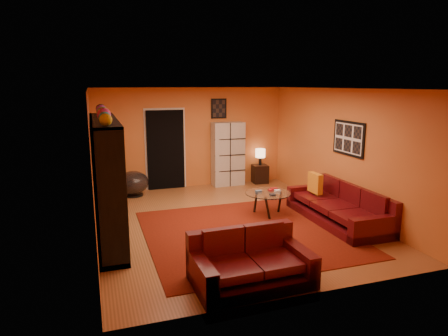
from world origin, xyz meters
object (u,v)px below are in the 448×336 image
object	(u,v)px
storage_cabinet	(228,154)
side_table	(260,174)
table_lamp	(260,154)
sofa	(342,207)
loveseat	(249,262)
coffee_table	(268,195)
bowl_chair	(133,183)
tv	(110,182)
entertainment_unit	(107,178)

from	to	relation	value
storage_cabinet	side_table	xyz separation A→B (m)	(0.92, -0.05, -0.60)
storage_cabinet	side_table	world-z (taller)	storage_cabinet
storage_cabinet	table_lamp	distance (m)	0.92
sofa	table_lamp	world-z (taller)	table_lamp
loveseat	table_lamp	xyz separation A→B (m)	(2.40, 5.16, 0.53)
coffee_table	bowl_chair	distance (m)	3.46
tv	storage_cabinet	size ratio (longest dim) A/B	0.55
entertainment_unit	bowl_chair	distance (m)	2.69
bowl_chair	side_table	world-z (taller)	bowl_chair
tv	side_table	bearing A→B (deg)	-55.49
tv	side_table	distance (m)	5.02
sofa	loveseat	xyz separation A→B (m)	(-2.68, -1.73, 0.00)
bowl_chair	loveseat	bearing A→B (deg)	-77.74
bowl_chair	table_lamp	bearing A→B (deg)	4.12
sofa	side_table	bearing A→B (deg)	95.05
entertainment_unit	tv	size ratio (longest dim) A/B	3.24
tv	coffee_table	bearing A→B (deg)	-86.58
entertainment_unit	loveseat	distance (m)	3.07
entertainment_unit	side_table	world-z (taller)	entertainment_unit
tv	storage_cabinet	xyz separation A→B (m)	(3.17, 2.86, -0.14)
sofa	table_lamp	distance (m)	3.49
entertainment_unit	side_table	size ratio (longest dim) A/B	6.00
sofa	bowl_chair	bearing A→B (deg)	140.09
entertainment_unit	loveseat	xyz separation A→B (m)	(1.74, -2.41, -0.77)
sofa	loveseat	bearing A→B (deg)	-146.69
tv	coffee_table	distance (m)	3.18
sofa	bowl_chair	xyz separation A→B (m)	(-3.75, 3.18, 0.04)
bowl_chair	coffee_table	bearing A→B (deg)	-43.46
coffee_table	storage_cabinet	bearing A→B (deg)	89.08
side_table	tv	bearing A→B (deg)	-145.49
sofa	bowl_chair	distance (m)	4.92
sofa	side_table	world-z (taller)	sofa
entertainment_unit	bowl_chair	size ratio (longest dim) A/B	4.00
tv	table_lamp	size ratio (longest dim) A/B	2.07
table_lamp	loveseat	bearing A→B (deg)	-114.95
loveseat	coffee_table	bearing A→B (deg)	-31.05
sofa	storage_cabinet	distance (m)	3.73
bowl_chair	side_table	bearing A→B (deg)	4.12
entertainment_unit	tv	bearing A→B (deg)	-51.73
entertainment_unit	coffee_table	size ratio (longest dim) A/B	3.17
sofa	side_table	distance (m)	3.45
loveseat	side_table	size ratio (longest dim) A/B	3.22
loveseat	table_lamp	size ratio (longest dim) A/B	3.60
loveseat	bowl_chair	size ratio (longest dim) A/B	2.15
storage_cabinet	table_lamp	bearing A→B (deg)	-4.95
sofa	side_table	size ratio (longest dim) A/B	4.91
entertainment_unit	table_lamp	world-z (taller)	entertainment_unit
side_table	entertainment_unit	bearing A→B (deg)	-146.42
side_table	sofa	bearing A→B (deg)	-85.41
entertainment_unit	table_lamp	xyz separation A→B (m)	(4.14, 2.75, -0.24)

